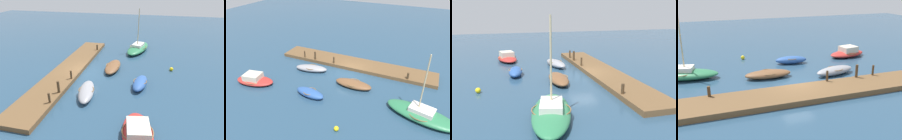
% 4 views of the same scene
% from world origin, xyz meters
% --- Properties ---
extents(ground_plane, '(84.00, 84.00, 0.00)m').
position_xyz_m(ground_plane, '(0.00, 0.00, 0.00)').
color(ground_plane, navy).
extents(dock_platform, '(20.15, 3.13, 0.42)m').
position_xyz_m(dock_platform, '(0.00, -1.85, 0.21)').
color(dock_platform, brown).
rests_on(dock_platform, ground_plane).
extents(sailboat_green, '(6.66, 3.71, 6.09)m').
position_xyz_m(sailboat_green, '(-8.82, 5.12, 0.48)').
color(sailboat_green, '#2D7A4C').
rests_on(sailboat_green, ground_plane).
extents(rowboat_blue, '(3.38, 1.66, 0.76)m').
position_xyz_m(rowboat_blue, '(1.75, 6.38, 0.39)').
color(rowboat_blue, '#2D569E').
rests_on(rowboat_blue, ground_plane).
extents(rowboat_grey, '(4.11, 2.13, 0.73)m').
position_xyz_m(rowboat_grey, '(4.37, 1.78, 0.37)').
color(rowboat_grey, '#939399').
rests_on(rowboat_grey, ground_plane).
extents(motorboat_red, '(4.63, 2.80, 1.17)m').
position_xyz_m(motorboat_red, '(8.69, 6.85, 0.44)').
color(motorboat_red, '#B72D28').
rests_on(motorboat_red, ground_plane).
extents(rowboat_brown, '(4.14, 1.68, 0.69)m').
position_xyz_m(rowboat_brown, '(-1.62, 2.92, 0.35)').
color(rowboat_brown, brown).
rests_on(rowboat_brown, ground_plane).
extents(mooring_post_west, '(0.23, 0.23, 0.75)m').
position_xyz_m(mooring_post_west, '(-6.82, -0.53, 0.79)').
color(mooring_post_west, '#47331E').
rests_on(mooring_post_west, dock_platform).
extents(mooring_post_mid_west, '(0.19, 0.19, 0.87)m').
position_xyz_m(mooring_post_mid_west, '(2.39, -0.53, 0.86)').
color(mooring_post_mid_west, '#47331E').
rests_on(mooring_post_mid_west, dock_platform).
extents(mooring_post_mid_east, '(0.23, 0.23, 1.09)m').
position_xyz_m(mooring_post_mid_east, '(5.14, -0.53, 0.97)').
color(mooring_post_mid_east, '#47331E').
rests_on(mooring_post_mid_east, dock_platform).
extents(mooring_post_east, '(0.18, 0.18, 0.89)m').
position_xyz_m(mooring_post_east, '(6.77, -0.53, 0.86)').
color(mooring_post_east, '#47331E').
rests_on(mooring_post_east, dock_platform).
extents(marker_buoy, '(0.43, 0.43, 0.43)m').
position_xyz_m(marker_buoy, '(-2.72, 9.59, 0.21)').
color(marker_buoy, yellow).
rests_on(marker_buoy, ground_plane).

